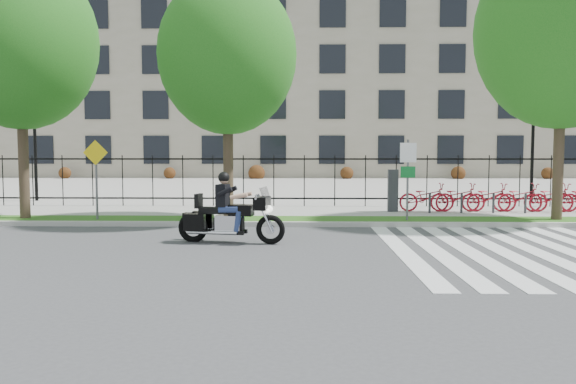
{
  "coord_description": "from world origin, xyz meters",
  "views": [
    {
      "loc": [
        -0.13,
        -12.82,
        2.24
      ],
      "look_at": [
        -0.5,
        3.0,
        1.13
      ],
      "focal_mm": 35.0,
      "sensor_mm": 36.0,
      "label": 1
    }
  ],
  "objects": [
    {
      "name": "office_building",
      "position": [
        0.0,
        44.92,
        9.97
      ],
      "size": [
        60.0,
        21.9,
        20.15
      ],
      "color": "gray",
      "rests_on": "ground"
    },
    {
      "name": "ground",
      "position": [
        0.0,
        0.0,
        0.0
      ],
      "size": [
        120.0,
        120.0,
        0.0
      ],
      "primitive_type": "plane",
      "color": "#3D3C3F",
      "rests_on": "ground"
    },
    {
      "name": "grass_verge",
      "position": [
        0.0,
        4.95,
        0.07
      ],
      "size": [
        60.0,
        1.5,
        0.15
      ],
      "primitive_type": "cube",
      "color": "#205314",
      "rests_on": "ground"
    },
    {
      "name": "street_tree_0",
      "position": [
        -9.02,
        4.95,
        5.74
      ],
      "size": [
        4.83,
        4.83,
        8.38
      ],
      "color": "#392C1F",
      "rests_on": "grass_verge"
    },
    {
      "name": "street_tree_2",
      "position": [
        7.94,
        4.95,
        6.0
      ],
      "size": [
        5.28,
        5.28,
        8.9
      ],
      "color": "#392C1F",
      "rests_on": "grass_verge"
    },
    {
      "name": "sign_pole_warning",
      "position": [
        -6.55,
        4.58,
        1.74
      ],
      "size": [
        0.78,
        0.09,
        2.49
      ],
      "color": "#59595B",
      "rests_on": "grass_verge"
    },
    {
      "name": "bike_share_station",
      "position": [
        8.69,
        7.2,
        0.66
      ],
      "size": [
        11.15,
        0.88,
        1.5
      ],
      "color": "#2D2D33",
      "rests_on": "sidewalk"
    },
    {
      "name": "street_tree_1",
      "position": [
        -2.44,
        4.95,
        5.3
      ],
      "size": [
        4.34,
        4.34,
        7.66
      ],
      "color": "#392C1F",
      "rests_on": "grass_verge"
    },
    {
      "name": "lamp_post_right",
      "position": [
        10.0,
        12.0,
        3.21
      ],
      "size": [
        1.06,
        0.7,
        4.25
      ],
      "color": "black",
      "rests_on": "ground"
    },
    {
      "name": "sidewalk",
      "position": [
        0.0,
        7.45,
        0.07
      ],
      "size": [
        60.0,
        3.5,
        0.15
      ],
      "primitive_type": "cube",
      "color": "#9F9C95",
      "rests_on": "ground"
    },
    {
      "name": "iron_fence",
      "position": [
        0.0,
        9.2,
        1.15
      ],
      "size": [
        30.0,
        0.06,
        2.0
      ],
      "primitive_type": null,
      "color": "black",
      "rests_on": "sidewalk"
    },
    {
      "name": "crosswalk_stripes",
      "position": [
        4.83,
        0.0,
        0.01
      ],
      "size": [
        5.7,
        8.0,
        0.01
      ],
      "primitive_type": null,
      "color": "silver",
      "rests_on": "ground"
    },
    {
      "name": "curb",
      "position": [
        0.0,
        4.1,
        0.07
      ],
      "size": [
        60.0,
        0.2,
        0.15
      ],
      "primitive_type": "cube",
      "color": "#ABA9A1",
      "rests_on": "ground"
    },
    {
      "name": "sign_pole_regulatory",
      "position": [
        3.17,
        4.58,
        1.74
      ],
      "size": [
        0.5,
        0.09,
        2.5
      ],
      "color": "#59595B",
      "rests_on": "grass_verge"
    },
    {
      "name": "plaza",
      "position": [
        0.0,
        25.0,
        0.05
      ],
      "size": [
        80.0,
        34.0,
        0.1
      ],
      "primitive_type": "cube",
      "color": "#9F9C95",
      "rests_on": "ground"
    },
    {
      "name": "lamp_post_left",
      "position": [
        -12.0,
        12.0,
        3.21
      ],
      "size": [
        1.06,
        0.7,
        4.25
      ],
      "color": "black",
      "rests_on": "ground"
    },
    {
      "name": "motorcycle_rider",
      "position": [
        -1.89,
        1.01,
        0.71
      ],
      "size": [
        2.75,
        1.04,
        2.13
      ],
      "color": "black",
      "rests_on": "ground"
    }
  ]
}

